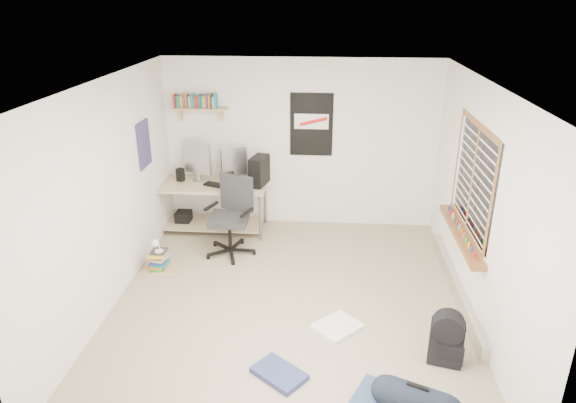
# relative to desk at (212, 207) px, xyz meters

# --- Properties ---
(floor) EXTENTS (4.00, 4.50, 0.01)m
(floor) POSITION_rel_desk_xyz_m (1.30, -1.85, -0.37)
(floor) COLOR gray
(floor) RESTS_ON ground
(ceiling) EXTENTS (4.00, 4.50, 0.01)m
(ceiling) POSITION_rel_desk_xyz_m (1.30, -1.85, 2.14)
(ceiling) COLOR white
(ceiling) RESTS_ON ground
(back_wall) EXTENTS (4.00, 0.01, 2.50)m
(back_wall) POSITION_rel_desk_xyz_m (1.30, 0.40, 0.89)
(back_wall) COLOR silver
(back_wall) RESTS_ON ground
(left_wall) EXTENTS (0.01, 4.50, 2.50)m
(left_wall) POSITION_rel_desk_xyz_m (-0.70, -1.85, 0.89)
(left_wall) COLOR silver
(left_wall) RESTS_ON ground
(right_wall) EXTENTS (0.01, 4.50, 2.50)m
(right_wall) POSITION_rel_desk_xyz_m (3.31, -1.85, 0.89)
(right_wall) COLOR silver
(right_wall) RESTS_ON ground
(desk) EXTENTS (1.70, 0.83, 0.76)m
(desk) POSITION_rel_desk_xyz_m (0.00, 0.00, 0.00)
(desk) COLOR tan
(desk) RESTS_ON floor
(monitor_left) EXTENTS (0.45, 0.26, 0.48)m
(monitor_left) POSITION_rel_desk_xyz_m (-0.19, 0.10, 0.63)
(monitor_left) COLOR #9B9A9F
(monitor_left) RESTS_ON desk
(monitor_right) EXTENTS (0.38, 0.28, 0.42)m
(monitor_right) POSITION_rel_desk_xyz_m (0.36, 0.04, 0.60)
(monitor_right) COLOR #B1B1B6
(monitor_right) RESTS_ON desk
(pc_tower) EXTENTS (0.28, 0.43, 0.41)m
(pc_tower) POSITION_rel_desk_xyz_m (0.73, -0.01, 0.60)
(pc_tower) COLOR black
(pc_tower) RESTS_ON desk
(keyboard) EXTENTS (0.44, 0.27, 0.02)m
(keyboard) POSITION_rel_desk_xyz_m (0.14, -0.11, 0.40)
(keyboard) COLOR black
(keyboard) RESTS_ON desk
(speaker_left) EXTENTS (0.12, 0.12, 0.19)m
(speaker_left) POSITION_rel_desk_xyz_m (-0.45, 0.05, 0.48)
(speaker_left) COLOR black
(speaker_left) RESTS_ON desk
(speaker_right) EXTENTS (0.10, 0.10, 0.18)m
(speaker_right) POSITION_rel_desk_xyz_m (0.32, -0.04, 0.48)
(speaker_right) COLOR black
(speaker_right) RESTS_ON desk
(office_chair) EXTENTS (0.90, 0.90, 1.07)m
(office_chair) POSITION_rel_desk_xyz_m (0.41, -0.73, 0.13)
(office_chair) COLOR #262629
(office_chair) RESTS_ON floor
(wall_shelf) EXTENTS (0.80, 0.22, 0.24)m
(wall_shelf) POSITION_rel_desk_xyz_m (-0.15, 0.29, 1.42)
(wall_shelf) COLOR tan
(wall_shelf) RESTS_ON back_wall
(poster_back_wall) EXTENTS (0.62, 0.03, 0.92)m
(poster_back_wall) POSITION_rel_desk_xyz_m (1.45, 0.38, 1.19)
(poster_back_wall) COLOR black
(poster_back_wall) RESTS_ON back_wall
(poster_left_wall) EXTENTS (0.02, 0.42, 0.60)m
(poster_left_wall) POSITION_rel_desk_xyz_m (-0.68, -0.65, 1.14)
(poster_left_wall) COLOR navy
(poster_left_wall) RESTS_ON left_wall
(window) EXTENTS (0.10, 1.50, 1.26)m
(window) POSITION_rel_desk_xyz_m (3.25, -1.55, 1.08)
(window) COLOR brown
(window) RESTS_ON right_wall
(baseboard_heater) EXTENTS (0.08, 2.50, 0.18)m
(baseboard_heater) POSITION_rel_desk_xyz_m (3.26, -1.55, -0.28)
(baseboard_heater) COLOR #B7B2A8
(baseboard_heater) RESTS_ON floor
(backpack) EXTENTS (0.37, 0.32, 0.42)m
(backpack) POSITION_rel_desk_xyz_m (2.88, -2.76, -0.16)
(backpack) COLOR black
(backpack) RESTS_ON floor
(duffel_bag) EXTENTS (0.35, 0.35, 0.52)m
(duffel_bag) POSITION_rel_desk_xyz_m (2.49, -3.47, -0.22)
(duffel_bag) COLOR black
(duffel_bag) RESTS_ON floor
(tshirt) EXTENTS (0.59, 0.59, 0.04)m
(tshirt) POSITION_rel_desk_xyz_m (1.85, -2.33, -0.34)
(tshirt) COLOR silver
(tshirt) RESTS_ON floor
(jeans_a) EXTENTS (0.57, 0.54, 0.05)m
(jeans_a) POSITION_rel_desk_xyz_m (1.30, -3.12, -0.33)
(jeans_a) COLOR navy
(jeans_a) RESTS_ON floor
(jeans_b) EXTENTS (0.48, 0.54, 0.05)m
(jeans_b) POSITION_rel_desk_xyz_m (2.16, -3.35, -0.34)
(jeans_b) COLOR navy
(jeans_b) RESTS_ON floor
(book_stack) EXTENTS (0.55, 0.51, 0.30)m
(book_stack) POSITION_rel_desk_xyz_m (-0.42, -1.25, -0.21)
(book_stack) COLOR brown
(book_stack) RESTS_ON floor
(desk_lamp) EXTENTS (0.12, 0.19, 0.18)m
(desk_lamp) POSITION_rel_desk_xyz_m (-0.40, -1.27, 0.02)
(desk_lamp) COLOR silver
(desk_lamp) RESTS_ON book_stack
(subwoofer) EXTENTS (0.23, 0.23, 0.25)m
(subwoofer) POSITION_rel_desk_xyz_m (-0.45, 0.03, -0.22)
(subwoofer) COLOR black
(subwoofer) RESTS_ON floor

